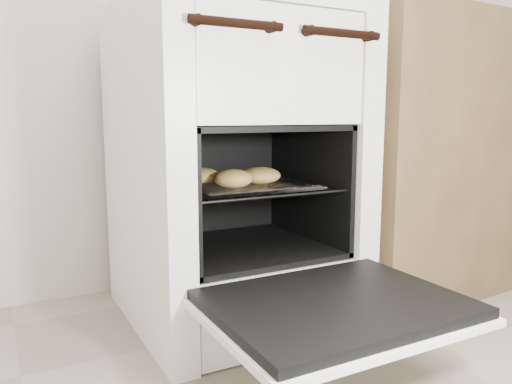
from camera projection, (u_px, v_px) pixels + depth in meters
stove at (233, 169)px, 1.55m from camera, size 0.63×0.71×0.97m
oven_door at (335, 307)px, 1.12m from camera, size 0.57×0.44×0.04m
oven_rack at (243, 186)px, 1.50m from camera, size 0.46×0.44×0.01m
foil_sheet at (246, 185)px, 1.48m from camera, size 0.36×0.32×0.01m
baked_rolls at (231, 176)px, 1.45m from camera, size 0.32×0.26×0.05m
counter at (421, 153)px, 1.97m from camera, size 1.03×0.72×0.99m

